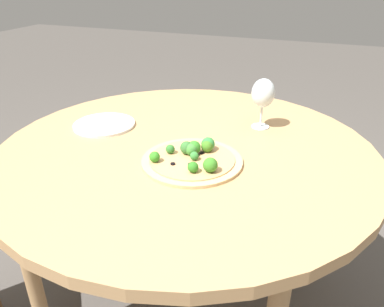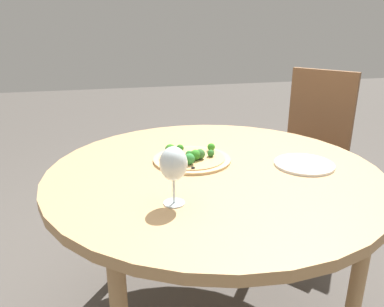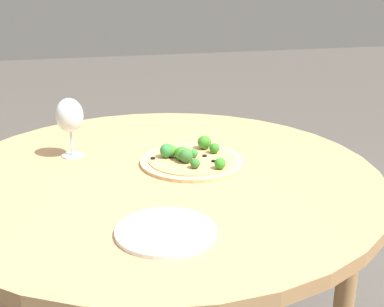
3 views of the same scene
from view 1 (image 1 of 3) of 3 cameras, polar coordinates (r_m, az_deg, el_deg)
name	(u,v)px [view 1 (image 1 of 3)]	position (r m, az deg, el deg)	size (l,w,h in m)	color
ground_plane	(187,299)	(1.67, -0.73, -21.28)	(12.00, 12.00, 0.00)	#4C4742
dining_table	(186,161)	(1.26, -0.90, -1.14)	(1.23, 1.23, 0.71)	tan
pizza	(193,158)	(1.12, 0.14, -0.67)	(0.30, 0.30, 0.06)	tan
wine_glass	(263,94)	(1.35, 10.79, 8.89)	(0.08, 0.08, 0.18)	silver
plate_near	(104,125)	(1.42, -13.22, 4.32)	(0.22, 0.22, 0.01)	silver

